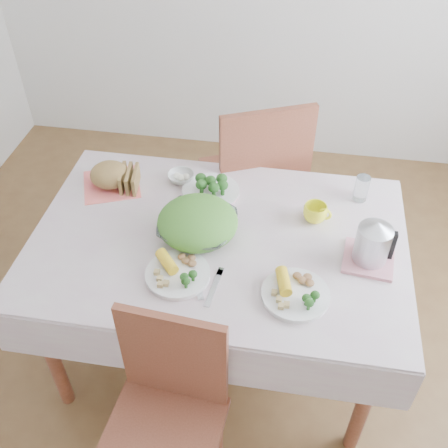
% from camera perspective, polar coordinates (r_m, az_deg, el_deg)
% --- Properties ---
extents(floor, '(3.60, 3.60, 0.00)m').
position_cam_1_polar(floor, '(2.69, -0.50, -13.21)').
color(floor, brown).
rests_on(floor, ground).
extents(dining_table, '(1.40, 0.90, 0.75)m').
position_cam_1_polar(dining_table, '(2.39, -0.56, -8.15)').
color(dining_table, brown).
rests_on(dining_table, floor).
extents(tablecloth, '(1.50, 1.00, 0.01)m').
position_cam_1_polar(tablecloth, '(2.11, -0.62, -1.58)').
color(tablecloth, beige).
rests_on(tablecloth, dining_table).
extents(chair_near, '(0.44, 0.44, 0.89)m').
position_cam_1_polar(chair_near, '(1.96, -6.90, -21.74)').
color(chair_near, brown).
rests_on(chair_near, floor).
extents(chair_far, '(0.62, 0.62, 1.05)m').
position_cam_1_polar(chair_far, '(2.84, 2.96, 4.15)').
color(chair_far, brown).
rests_on(chair_far, floor).
extents(salad_bowl, '(0.34, 0.34, 0.07)m').
position_cam_1_polar(salad_bowl, '(2.10, -2.87, -0.35)').
color(salad_bowl, white).
rests_on(salad_bowl, tablecloth).
extents(dinner_plate_left, '(0.31, 0.31, 0.02)m').
position_cam_1_polar(dinner_plate_left, '(1.96, -5.05, -5.47)').
color(dinner_plate_left, white).
rests_on(dinner_plate_left, tablecloth).
extents(dinner_plate_right, '(0.27, 0.27, 0.02)m').
position_cam_1_polar(dinner_plate_right, '(1.91, 7.78, -7.63)').
color(dinner_plate_right, white).
rests_on(dinner_plate_right, tablecloth).
extents(broccoli_plate, '(0.26, 0.26, 0.02)m').
position_cam_1_polar(broccoli_plate, '(2.31, -1.45, 3.51)').
color(broccoli_plate, beige).
rests_on(broccoli_plate, tablecloth).
extents(napkin, '(0.32, 0.32, 0.00)m').
position_cam_1_polar(napkin, '(2.42, -12.13, 4.24)').
color(napkin, '#FF7067').
rests_on(napkin, tablecloth).
extents(bread_loaf, '(0.22, 0.22, 0.11)m').
position_cam_1_polar(bread_loaf, '(2.38, -12.32, 5.29)').
color(bread_loaf, olive).
rests_on(bread_loaf, napkin).
extents(fruit_bowl, '(0.13, 0.13, 0.04)m').
position_cam_1_polar(fruit_bowl, '(2.39, -4.71, 5.10)').
color(fruit_bowl, white).
rests_on(fruit_bowl, tablecloth).
extents(yellow_mug, '(0.12, 0.12, 0.08)m').
position_cam_1_polar(yellow_mug, '(2.19, 9.89, 1.19)').
color(yellow_mug, '#FAF727').
rests_on(yellow_mug, tablecloth).
extents(glass_tumbler, '(0.08, 0.08, 0.12)m').
position_cam_1_polar(glass_tumbler, '(2.32, 14.77, 3.91)').
color(glass_tumbler, white).
rests_on(glass_tumbler, tablecloth).
extents(pink_tray, '(0.21, 0.21, 0.02)m').
position_cam_1_polar(pink_tray, '(2.09, 15.43, -3.70)').
color(pink_tray, '#CE7E88').
rests_on(pink_tray, tablecloth).
extents(electric_kettle, '(0.16, 0.16, 0.18)m').
position_cam_1_polar(electric_kettle, '(2.01, 16.01, -1.46)').
color(electric_kettle, '#B2B5BA').
rests_on(electric_kettle, pink_tray).
extents(fork_left, '(0.09, 0.19, 0.00)m').
position_cam_1_polar(fork_left, '(1.95, -2.96, -6.08)').
color(fork_left, silver).
rests_on(fork_left, tablecloth).
extents(fork_right, '(0.04, 0.19, 0.00)m').
position_cam_1_polar(fork_right, '(1.92, -1.11, -6.94)').
color(fork_right, silver).
rests_on(fork_right, tablecloth).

